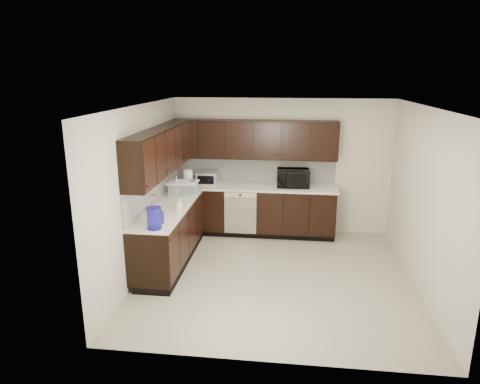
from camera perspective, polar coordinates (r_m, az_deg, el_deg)
name	(u,v)px	position (r m, az deg, el deg)	size (l,w,h in m)	color
floor	(275,276)	(6.55, 4.74, -11.07)	(4.00, 4.00, 0.00)	#A5A089
ceiling	(280,106)	(5.87, 5.29, 11.30)	(4.00, 4.00, 0.00)	white
wall_back	(281,166)	(8.03, 5.52, 3.42)	(4.00, 0.02, 2.50)	beige
wall_left	(142,191)	(6.47, -12.99, 0.10)	(0.02, 4.00, 2.50)	beige
wall_right	(424,201)	(6.36, 23.32, -1.06)	(0.02, 4.00, 2.50)	beige
wall_front	(270,252)	(4.21, 4.00, -8.00)	(4.00, 0.02, 2.50)	beige
lower_cabinets	(221,222)	(7.50, -2.56, -4.06)	(3.00, 2.80, 0.90)	black
countertop	(220,195)	(7.34, -2.63, -0.34)	(3.03, 2.83, 0.04)	beige
backsplash	(210,177)	(7.51, -3.97, 2.06)	(3.00, 2.80, 0.48)	silver
upper_cabinets	(215,144)	(7.27, -3.33, 6.35)	(3.00, 2.80, 0.70)	black
dishwasher	(240,210)	(7.70, 0.04, -2.48)	(0.58, 0.04, 0.78)	beige
sink	(163,216)	(6.46, -10.17, -3.17)	(0.54, 0.82, 0.42)	beige
microwave	(293,178)	(7.79, 7.06, 1.86)	(0.58, 0.39, 0.32)	black
soap_bottle_a	(179,203)	(6.52, -8.13, -1.52)	(0.08, 0.09, 0.18)	gray
soap_bottle_b	(177,184)	(7.48, -8.42, 1.04)	(0.10, 0.11, 0.27)	gray
toaster_oven	(207,178)	(7.93, -4.40, 1.86)	(0.38, 0.28, 0.24)	silver
storage_bin	(183,188)	(7.38, -7.64, 0.57)	(0.50, 0.37, 0.19)	white
blue_pitcher	(154,218)	(5.75, -11.36, -3.44)	(0.20, 0.20, 0.29)	#110F90
teal_tumbler	(193,187)	(7.38, -6.29, 0.70)	(0.10, 0.10, 0.22)	#0C7385
paper_towel_roll	(188,179)	(7.65, -6.93, 1.69)	(0.16, 0.16, 0.34)	silver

